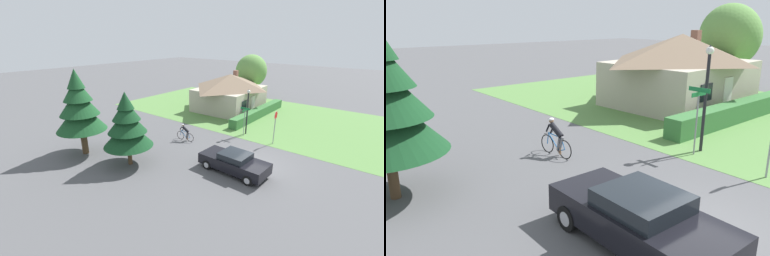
{
  "view_description": "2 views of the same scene",
  "coord_description": "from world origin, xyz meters",
  "views": [
    {
      "loc": [
        -15.11,
        -6.86,
        8.46
      ],
      "look_at": [
        -0.04,
        5.63,
        1.46
      ],
      "focal_mm": 24.0,
      "sensor_mm": 36.0,
      "label": 1
    },
    {
      "loc": [
        -7.64,
        -4.32,
        5.04
      ],
      "look_at": [
        0.92,
        6.09,
        1.12
      ],
      "focal_mm": 35.0,
      "sensor_mm": 36.0,
      "label": 2
    }
  ],
  "objects": [
    {
      "name": "cottage_house",
      "position": [
        11.6,
        9.3,
        2.19
      ],
      "size": [
        9.12,
        7.03,
        4.38
      ],
      "rotation": [
        0.0,
        0.0,
        0.04
      ],
      "color": "#B2A893",
      "rests_on": "ground"
    },
    {
      "name": "sedan_left_lane",
      "position": [
        -1.77,
        0.63,
        0.7
      ],
      "size": [
        2.03,
        4.57,
        1.38
      ],
      "rotation": [
        0.0,
        0.0,
        1.55
      ],
      "color": "black",
      "rests_on": "ground"
    },
    {
      "name": "cyclist",
      "position": [
        0.33,
        6.69,
        0.7
      ],
      "size": [
        0.44,
        1.75,
        1.47
      ],
      "rotation": [
        0.0,
        0.0,
        1.65
      ],
      "color": "black",
      "rests_on": "ground"
    },
    {
      "name": "grass_verge_right",
      "position": [
        11.7,
        4.0,
        0.01
      ],
      "size": [
        16.0,
        36.0,
        0.01
      ],
      "primitive_type": "cube",
      "color": "#568442",
      "rests_on": "ground"
    },
    {
      "name": "conifer_tall_far",
      "position": [
        -6.5,
        10.9,
        3.63
      ],
      "size": [
        3.59,
        3.59,
        6.39
      ],
      "color": "#4C3823",
      "rests_on": "ground"
    },
    {
      "name": "stop_sign",
      "position": [
        4.45,
        0.56,
        1.95
      ],
      "size": [
        0.66,
        0.07,
        2.81
      ],
      "rotation": [
        0.0,
        0.0,
        3.18
      ],
      "color": "gray",
      "rests_on": "ground"
    },
    {
      "name": "deciduous_tree_right",
      "position": [
        18.22,
        10.02,
        3.89
      ],
      "size": [
        4.29,
        4.29,
        6.15
      ],
      "color": "#4C3823",
      "rests_on": "ground"
    },
    {
      "name": "ground_plane",
      "position": [
        0.0,
        0.0,
        0.0
      ],
      "size": [
        140.0,
        140.0,
        0.0
      ],
      "primitive_type": "plane",
      "color": "#515154"
    },
    {
      "name": "street_lamp",
      "position": [
        5.06,
        3.43,
        2.59
      ],
      "size": [
        0.3,
        0.3,
        4.14
      ],
      "color": "black",
      "rests_on": "ground"
    },
    {
      "name": "hedge_row",
      "position": [
        10.68,
        4.92,
        0.49
      ],
      "size": [
        11.05,
        0.9,
        0.98
      ],
      "primitive_type": "cube",
      "color": "#387038",
      "rests_on": "ground"
    },
    {
      "name": "conifer_tall_near",
      "position": [
        -5.43,
        6.8,
        2.86
      ],
      "size": [
        3.35,
        3.35,
        5.15
      ],
      "color": "#4C3823",
      "rests_on": "ground"
    },
    {
      "name": "street_name_sign",
      "position": [
        4.5,
        3.37,
        1.82
      ],
      "size": [
        0.9,
        0.9,
        2.62
      ],
      "color": "gray",
      "rests_on": "ground"
    }
  ]
}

